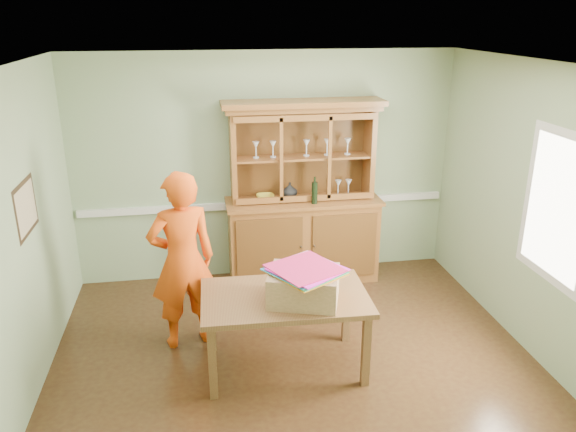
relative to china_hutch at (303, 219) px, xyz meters
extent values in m
plane|color=#462F16|center=(-0.40, -1.75, -0.76)|extent=(4.50, 4.50, 0.00)
plane|color=white|center=(-0.40, -1.75, 1.94)|extent=(4.50, 4.50, 0.00)
plane|color=gray|center=(-0.40, 0.25, 0.59)|extent=(4.50, 0.00, 4.50)
plane|color=gray|center=(-2.65, -1.75, 0.59)|extent=(0.00, 4.00, 4.00)
plane|color=gray|center=(1.85, -1.75, 0.59)|extent=(0.00, 4.00, 4.00)
plane|color=gray|center=(-0.40, -3.75, 0.59)|extent=(4.50, 0.00, 4.50)
cube|color=silver|center=(-0.40, 0.22, 0.14)|extent=(4.41, 0.05, 0.08)
cube|color=#2F2013|center=(-2.63, -1.45, 0.79)|extent=(0.03, 0.60, 0.46)
cube|color=tan|center=(-2.63, -1.45, 0.79)|extent=(0.01, 0.52, 0.38)
cube|color=silver|center=(1.83, -2.05, 0.74)|extent=(0.03, 0.96, 1.36)
cube|color=white|center=(1.82, -2.05, 0.74)|extent=(0.01, 0.80, 1.20)
cube|color=brown|center=(0.00, -0.02, -0.27)|extent=(1.76, 0.54, 0.98)
cube|color=brown|center=(0.00, -0.03, 0.24)|extent=(1.82, 0.60, 0.04)
cube|color=brown|center=(0.00, 0.23, 0.77)|extent=(1.66, 0.04, 1.03)
cube|color=brown|center=(-0.80, 0.06, 0.77)|extent=(0.06, 0.37, 1.03)
cube|color=brown|center=(0.80, 0.06, 0.77)|extent=(0.06, 0.37, 1.03)
cube|color=brown|center=(0.00, 0.06, 1.31)|extent=(1.76, 0.43, 0.06)
cube|color=brown|center=(0.00, 0.04, 1.37)|extent=(1.84, 0.47, 0.06)
cube|color=brown|center=(0.00, 0.06, 0.75)|extent=(1.55, 0.32, 0.02)
imported|color=#B2B2B7|center=(-0.15, 0.06, 0.35)|extent=(0.18, 0.18, 0.19)
imported|color=gold|center=(-0.44, 0.06, 0.28)|extent=(0.21, 0.21, 0.05)
cylinder|color=black|center=(0.10, -0.20, 0.41)|extent=(0.07, 0.07, 0.31)
cube|color=brown|center=(-0.51, -1.82, -0.05)|extent=(1.49, 0.92, 0.05)
cube|color=brown|center=(-1.18, -2.16, -0.42)|extent=(0.07, 0.07, 0.69)
cube|color=brown|center=(-1.15, -1.44, -0.42)|extent=(0.07, 0.07, 0.69)
cube|color=brown|center=(0.14, -2.20, -0.42)|extent=(0.07, 0.07, 0.69)
cube|color=brown|center=(0.16, -1.47, -0.42)|extent=(0.07, 0.07, 0.69)
cube|color=tan|center=(-0.36, -1.94, 0.11)|extent=(0.70, 0.62, 0.27)
cube|color=orange|center=(-0.36, -1.95, 0.25)|extent=(0.71, 0.71, 0.01)
cube|color=#38C271|center=(-0.36, -1.95, 0.26)|extent=(0.71, 0.71, 0.01)
cube|color=#31A9EA|center=(-0.36, -1.95, 0.27)|extent=(0.71, 0.71, 0.01)
cube|color=pink|center=(-0.36, -1.95, 0.28)|extent=(0.71, 0.71, 0.01)
cube|color=#ED24D0|center=(-0.36, -1.95, 0.29)|extent=(0.71, 0.71, 0.01)
cube|color=#D2205B|center=(-0.36, -1.95, 0.30)|extent=(0.71, 0.71, 0.01)
imported|color=#EF4E0F|center=(-1.40, -1.25, 0.12)|extent=(0.72, 0.56, 1.76)
camera|label=1|loc=(-1.21, -6.18, 2.32)|focal=35.00mm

